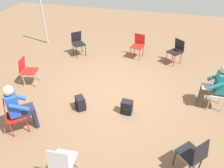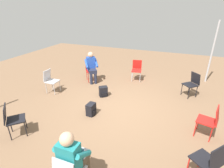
{
  "view_description": "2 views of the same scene",
  "coord_description": "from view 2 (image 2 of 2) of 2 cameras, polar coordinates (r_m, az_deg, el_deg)",
  "views": [
    {
      "loc": [
        -4.75,
        -1.2,
        3.79
      ],
      "look_at": [
        -0.24,
        -0.08,
        0.52
      ],
      "focal_mm": 35.0,
      "sensor_mm": 36.0,
      "label": 1
    },
    {
      "loc": [
        1.49,
        -4.37,
        2.94
      ],
      "look_at": [
        -0.14,
        -0.21,
        0.92
      ],
      "focal_mm": 28.0,
      "sensor_mm": 36.0,
      "label": 2
    }
  ],
  "objects": [
    {
      "name": "ground_plane",
      "position": [
        5.47,
        2.14,
        -8.17
      ],
      "size": [
        15.93,
        15.93,
        0.0
      ],
      "primitive_type": "plane",
      "color": "brown"
    },
    {
      "name": "chair_west",
      "position": [
        6.67,
        -19.49,
        1.38
      ],
      "size": [
        0.45,
        0.42,
        0.85
      ],
      "rotation": [
        0.0,
        0.0,
        -1.53
      ],
      "color": "#B7B7BC",
      "rests_on": "ground"
    },
    {
      "name": "backpack_by_empty_chair",
      "position": [
        5.18,
        -6.85,
        -8.39
      ],
      "size": [
        0.26,
        0.29,
        0.36
      ],
      "rotation": [
        0.0,
        0.0,
        1.51
      ],
      "color": "black",
      "rests_on": "ground"
    },
    {
      "name": "backpack_near_laptop_user",
      "position": [
        6.15,
        -2.86,
        -2.6
      ],
      "size": [
        0.34,
        0.33,
        0.36
      ],
      "rotation": [
        0.0,
        0.0,
        0.68
      ],
      "color": "black",
      "rests_on": "ground"
    },
    {
      "name": "person_in_blue",
      "position": [
        7.19,
        -6.71,
        5.96
      ],
      "size": [
        0.63,
        0.63,
        1.24
      ],
      "rotation": [
        0.0,
        0.0,
        -2.44
      ],
      "color": "#23283D",
      "rests_on": "ground"
    },
    {
      "name": "chair_southwest",
      "position": [
        4.84,
        -29.87,
        -9.65
      ],
      "size": [
        0.58,
        0.58,
        0.85
      ],
      "rotation": [
        0.0,
        0.0,
        -0.77
      ],
      "color": "black",
      "rests_on": "ground"
    },
    {
      "name": "chair_northeast",
      "position": [
        6.63,
        24.68,
        0.34
      ],
      "size": [
        0.59,
        0.58,
        0.85
      ],
      "rotation": [
        0.0,
        0.0,
        2.33
      ],
      "color": "black",
      "rests_on": "ground"
    },
    {
      "name": "chair_north",
      "position": [
        7.46,
        8.08,
        4.97
      ],
      "size": [
        0.46,
        0.5,
        0.85
      ],
      "rotation": [
        0.0,
        0.0,
        -2.97
      ],
      "color": "red",
      "rests_on": "ground"
    },
    {
      "name": "chair_northwest",
      "position": [
        7.41,
        -6.92,
        4.89
      ],
      "size": [
        0.58,
        0.59,
        0.85
      ],
      "rotation": [
        0.0,
        0.0,
        -2.44
      ],
      "color": "red",
      "rests_on": "ground"
    },
    {
      "name": "chair_southeast",
      "position": [
        3.7,
        29.17,
        -20.96
      ],
      "size": [
        0.59,
        0.58,
        0.85
      ],
      "rotation": [
        0.0,
        0.0,
        0.86
      ],
      "color": "black",
      "rests_on": "ground"
    },
    {
      "name": "tent_pole_near",
      "position": [
        8.02,
        29.85,
        8.83
      ],
      "size": [
        0.07,
        0.07,
        2.46
      ],
      "primitive_type": "cylinder",
      "color": "#B2B2B7",
      "rests_on": "ground"
    },
    {
      "name": "person_with_laptop",
      "position": [
        3.15,
        -12.62,
        -21.98
      ],
      "size": [
        0.49,
        0.52,
        1.24
      ],
      "rotation": [
        0.0,
        0.0,
        0.0
      ],
      "color": "#4C4233",
      "rests_on": "ground"
    },
    {
      "name": "chair_east",
      "position": [
        4.76,
        29.4,
        -10.11
      ],
      "size": [
        0.52,
        0.49,
        0.85
      ],
      "rotation": [
        0.0,
        0.0,
        1.32
      ],
      "color": "red",
      "rests_on": "ground"
    }
  ]
}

